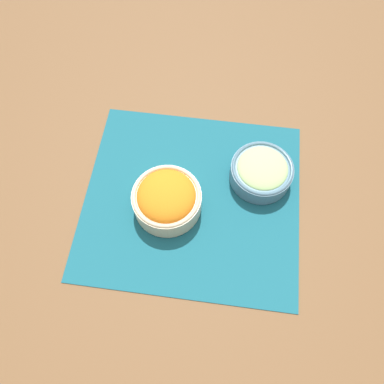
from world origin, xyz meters
name	(u,v)px	position (x,y,z in m)	size (l,w,h in m)	color
ground_plane	(192,199)	(0.00, 0.00, 0.00)	(3.00, 3.00, 0.00)	brown
placemat	(192,198)	(0.00, 0.00, 0.00)	(0.47, 0.43, 0.00)	#195B6B
carrot_bowl	(167,199)	(-0.05, -0.03, 0.04)	(0.15, 0.15, 0.08)	beige
cucumber_bowl	(262,171)	(0.14, 0.07, 0.03)	(0.14, 0.14, 0.05)	slate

